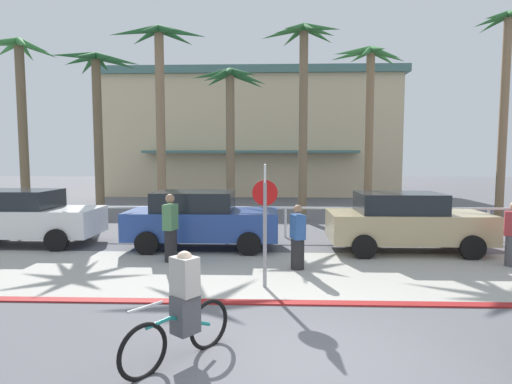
{
  "coord_description": "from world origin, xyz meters",
  "views": [
    {
      "loc": [
        -0.51,
        -5.32,
        2.73
      ],
      "look_at": [
        -0.9,
        6.0,
        1.75
      ],
      "focal_mm": 29.23,
      "sensor_mm": 36.0,
      "label": 1
    }
  ],
  "objects_px": {
    "car_blue_1": "(201,219)",
    "car_tan_2": "(405,222)",
    "palm_tree_3": "(231,103)",
    "palm_tree_5": "(370,87)",
    "palm_tree_4": "(303,71)",
    "cyclist_teal_0": "(182,309)",
    "palm_tree_6": "(506,68)",
    "car_white_0": "(24,217)",
    "stop_sign_bike_lane": "(265,208)",
    "palm_tree_0": "(20,85)",
    "palm_tree_1": "(97,92)",
    "pedestrian_1": "(171,231)",
    "pedestrian_0": "(298,240)",
    "palm_tree_2": "(160,76)"
  },
  "relations": [
    {
      "from": "car_white_0",
      "to": "palm_tree_0",
      "type": "bearing_deg",
      "value": 120.61
    },
    {
      "from": "palm_tree_1",
      "to": "cyclist_teal_0",
      "type": "xyz_separation_m",
      "value": [
        5.93,
        -11.71,
        -4.65
      ]
    },
    {
      "from": "palm_tree_1",
      "to": "pedestrian_1",
      "type": "relative_size",
      "value": 3.94
    },
    {
      "from": "pedestrian_1",
      "to": "palm_tree_5",
      "type": "bearing_deg",
      "value": 49.96
    },
    {
      "from": "car_white_0",
      "to": "pedestrian_0",
      "type": "relative_size",
      "value": 2.8
    },
    {
      "from": "car_tan_2",
      "to": "cyclist_teal_0",
      "type": "bearing_deg",
      "value": -127.65
    },
    {
      "from": "palm_tree_3",
      "to": "palm_tree_5",
      "type": "distance_m",
      "value": 6.12
    },
    {
      "from": "palm_tree_0",
      "to": "palm_tree_2",
      "type": "relative_size",
      "value": 0.95
    },
    {
      "from": "palm_tree_5",
      "to": "palm_tree_6",
      "type": "xyz_separation_m",
      "value": [
        6.01,
        0.39,
        0.84
      ]
    },
    {
      "from": "car_tan_2",
      "to": "car_white_0",
      "type": "bearing_deg",
      "value": 177.14
    },
    {
      "from": "car_white_0",
      "to": "cyclist_teal_0",
      "type": "xyz_separation_m",
      "value": [
        6.39,
        -7.05,
        -0.18
      ]
    },
    {
      "from": "palm_tree_2",
      "to": "car_blue_1",
      "type": "distance_m",
      "value": 7.21
    },
    {
      "from": "car_tan_2",
      "to": "cyclist_teal_0",
      "type": "relative_size",
      "value": 2.93
    },
    {
      "from": "palm_tree_6",
      "to": "car_blue_1",
      "type": "height_order",
      "value": "palm_tree_6"
    },
    {
      "from": "car_white_0",
      "to": "pedestrian_1",
      "type": "relative_size",
      "value": 2.49
    },
    {
      "from": "palm_tree_6",
      "to": "palm_tree_0",
      "type": "bearing_deg",
      "value": -174.34
    },
    {
      "from": "palm_tree_0",
      "to": "palm_tree_6",
      "type": "height_order",
      "value": "palm_tree_6"
    },
    {
      "from": "car_blue_1",
      "to": "car_tan_2",
      "type": "xyz_separation_m",
      "value": [
        5.88,
        -0.26,
        0.0
      ]
    },
    {
      "from": "stop_sign_bike_lane",
      "to": "car_blue_1",
      "type": "distance_m",
      "value": 4.22
    },
    {
      "from": "car_white_0",
      "to": "palm_tree_3",
      "type": "bearing_deg",
      "value": 40.46
    },
    {
      "from": "palm_tree_0",
      "to": "pedestrian_0",
      "type": "relative_size",
      "value": 4.78
    },
    {
      "from": "palm_tree_1",
      "to": "car_blue_1",
      "type": "xyz_separation_m",
      "value": [
        5.05,
        -4.97,
        -4.48
      ]
    },
    {
      "from": "car_tan_2",
      "to": "palm_tree_3",
      "type": "bearing_deg",
      "value": 134.38
    },
    {
      "from": "pedestrian_1",
      "to": "car_tan_2",
      "type": "bearing_deg",
      "value": 12.4
    },
    {
      "from": "palm_tree_2",
      "to": "car_blue_1",
      "type": "xyz_separation_m",
      "value": [
        2.34,
        -4.63,
        -5.01
      ]
    },
    {
      "from": "palm_tree_5",
      "to": "car_tan_2",
      "type": "height_order",
      "value": "palm_tree_5"
    },
    {
      "from": "car_blue_1",
      "to": "stop_sign_bike_lane",
      "type": "bearing_deg",
      "value": -62.14
    },
    {
      "from": "palm_tree_6",
      "to": "car_white_0",
      "type": "bearing_deg",
      "value": -159.82
    },
    {
      "from": "palm_tree_4",
      "to": "palm_tree_3",
      "type": "bearing_deg",
      "value": -177.15
    },
    {
      "from": "palm_tree_1",
      "to": "car_white_0",
      "type": "bearing_deg",
      "value": -95.69
    },
    {
      "from": "car_blue_1",
      "to": "cyclist_teal_0",
      "type": "xyz_separation_m",
      "value": [
        0.88,
        -6.74,
        -0.18
      ]
    },
    {
      "from": "palm_tree_5",
      "to": "pedestrian_0",
      "type": "height_order",
      "value": "palm_tree_5"
    },
    {
      "from": "palm_tree_5",
      "to": "pedestrian_1",
      "type": "bearing_deg",
      "value": -130.04
    },
    {
      "from": "palm_tree_4",
      "to": "cyclist_teal_0",
      "type": "height_order",
      "value": "palm_tree_4"
    },
    {
      "from": "palm_tree_4",
      "to": "car_blue_1",
      "type": "distance_m",
      "value": 8.38
    },
    {
      "from": "car_blue_1",
      "to": "pedestrian_1",
      "type": "height_order",
      "value": "pedestrian_1"
    },
    {
      "from": "car_blue_1",
      "to": "car_tan_2",
      "type": "distance_m",
      "value": 5.88
    },
    {
      "from": "palm_tree_2",
      "to": "car_blue_1",
      "type": "relative_size",
      "value": 1.79
    },
    {
      "from": "palm_tree_4",
      "to": "car_tan_2",
      "type": "height_order",
      "value": "palm_tree_4"
    },
    {
      "from": "stop_sign_bike_lane",
      "to": "palm_tree_0",
      "type": "relative_size",
      "value": 0.34
    },
    {
      "from": "palm_tree_1",
      "to": "cyclist_teal_0",
      "type": "relative_size",
      "value": 4.64
    },
    {
      "from": "car_tan_2",
      "to": "palm_tree_4",
      "type": "bearing_deg",
      "value": 113.42
    },
    {
      "from": "car_blue_1",
      "to": "car_tan_2",
      "type": "bearing_deg",
      "value": -2.51
    },
    {
      "from": "palm_tree_1",
      "to": "cyclist_teal_0",
      "type": "bearing_deg",
      "value": -63.16
    },
    {
      "from": "stop_sign_bike_lane",
      "to": "palm_tree_2",
      "type": "height_order",
      "value": "palm_tree_2"
    },
    {
      "from": "palm_tree_3",
      "to": "palm_tree_4",
      "type": "bearing_deg",
      "value": 2.85
    },
    {
      "from": "palm_tree_3",
      "to": "palm_tree_6",
      "type": "xyz_separation_m",
      "value": [
        11.97,
        1.53,
        1.69
      ]
    },
    {
      "from": "palm_tree_4",
      "to": "palm_tree_6",
      "type": "distance_m",
      "value": 9.09
    },
    {
      "from": "car_white_0",
      "to": "pedestrian_0",
      "type": "bearing_deg",
      "value": -17.35
    },
    {
      "from": "palm_tree_6",
      "to": "stop_sign_bike_lane",
      "type": "bearing_deg",
      "value": -134.67
    }
  ]
}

